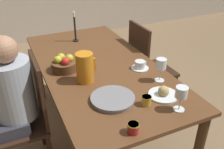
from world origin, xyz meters
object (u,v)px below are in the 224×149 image
Objects in this scene: red_pitcher at (85,67)px; fruit_bowl at (64,64)px; serving_tray at (113,99)px; candlestick_tall at (75,30)px; wine_glass_water at (161,65)px; teacup_near_person at (140,65)px; jam_jar_red at (133,128)px; wine_glass_juice at (181,94)px; person_seated at (10,99)px; bread_plate at (163,93)px; chair_opposite at (147,66)px; chair_person_side at (27,116)px; jam_jar_amber at (146,100)px.

red_pitcher reaches higher than fruit_bowl.
candlestick_tall reaches higher than serving_tray.
fruit_bowl is (-0.61, 0.47, -0.08)m from wine_glass_water.
jam_jar_red is at bearing -123.12° from teacup_near_person.
wine_glass_water reaches higher than wine_glass_juice.
bread_plate is at bearing -118.16° from person_seated.
chair_opposite is at bearing 54.20° from jam_jar_red.
jam_jar_red is 0.22× the size of candlestick_tall.
red_pitcher is at bearing -102.85° from chair_person_side.
chair_opposite is 0.98m from bread_plate.
jam_jar_red is at bearing -35.80° from chair_opposite.
teacup_near_person is 2.18× the size of jam_jar_red.
serving_tray is 1.13m from candlestick_tall.
red_pitcher is at bearing 103.94° from serving_tray.
fruit_bowl is (-0.93, -0.19, 0.32)m from chair_opposite.
candlestick_tall is (-0.24, 1.22, 0.10)m from bread_plate.
wine_glass_water reaches higher than serving_tray.
red_pitcher reaches higher than teacup_near_person.
fruit_bowl is (-0.18, 0.56, 0.04)m from serving_tray.
chair_opposite is 6.65× the size of teacup_near_person.
teacup_near_person is (-0.35, -0.43, 0.29)m from chair_opposite.
fruit_bowl is at bearing 122.27° from wine_glass_juice.
person_seated is 1.11m from bread_plate.
chair_person_side is 1.33m from chair_opposite.
chair_opposite reaches higher than wine_glass_water.
chair_opposite reaches higher than jam_jar_red.
serving_tray is at bearing -124.17° from person_seated.
wine_glass_juice is 0.20m from bread_plate.
wine_glass_water reaches higher than jam_jar_red.
candlestick_tall reaches higher than wine_glass_juice.
teacup_near_person is 0.48× the size of candlestick_tall.
jam_jar_amber is (0.81, -0.56, 0.11)m from person_seated.
red_pitcher is 0.53m from jam_jar_amber.
red_pitcher is at bearing -101.09° from person_seated.
person_seated is 3.93× the size of serving_tray.
candlestick_tall reaches higher than bread_plate.
bread_plate is (0.42, -0.41, -0.09)m from red_pitcher.
bread_plate is at bearing -116.93° from wine_glass_water.
red_pitcher reaches higher than serving_tray.
chair_opposite is at bearing 57.08° from jam_jar_amber.
jam_jar_amber is (-0.16, -0.04, 0.01)m from bread_plate.
chair_person_side is 0.60m from red_pitcher.
wine_glass_juice is (0.88, -0.69, 0.38)m from chair_person_side.
chair_opposite is at bearing 50.46° from teacup_near_person.
candlestick_tall is at bearing 85.05° from serving_tray.
person_seated is 1.14m from wine_glass_water.
bread_plate is at bearing -44.40° from red_pitcher.
serving_tray is at bearing -94.95° from candlestick_tall.
bread_plate is 0.68× the size of candlestick_tall.
jam_jar_amber is (-0.16, 0.13, -0.09)m from wine_glass_juice.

